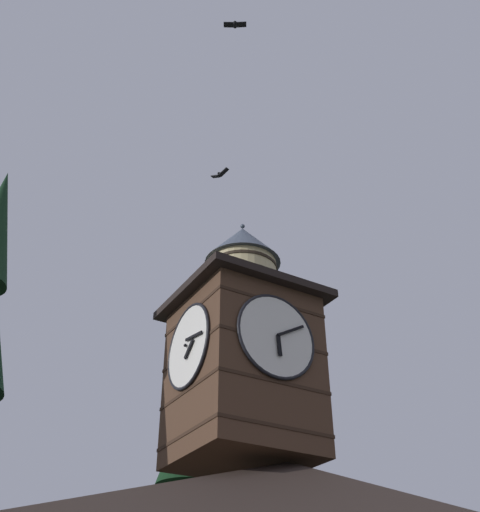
{
  "coord_description": "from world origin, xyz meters",
  "views": [
    {
      "loc": [
        10.63,
        11.68,
        1.75
      ],
      "look_at": [
        1.74,
        -3.4,
        13.2
      ],
      "focal_mm": 44.43,
      "sensor_mm": 36.0,
      "label": 1
    }
  ],
  "objects": [
    {
      "name": "clock_tower",
      "position": [
        1.41,
        -3.79,
        9.99
      ],
      "size": [
        4.38,
        4.38,
        8.35
      ],
      "color": "#4C3323",
      "rests_on": "building_main"
    },
    {
      "name": "moon",
      "position": [
        -13.05,
        -32.84,
        12.42
      ],
      "size": [
        1.85,
        1.85,
        1.85
      ],
      "color": "silver"
    },
    {
      "name": "flying_bird_high",
      "position": [
        4.34,
        0.7,
        18.73
      ],
      "size": [
        0.71,
        0.53,
        0.15
      ],
      "color": "black"
    },
    {
      "name": "flying_bird_low",
      "position": [
        3.25,
        -2.13,
        15.15
      ],
      "size": [
        0.37,
        0.69,
        0.16
      ],
      "color": "black"
    }
  ]
}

